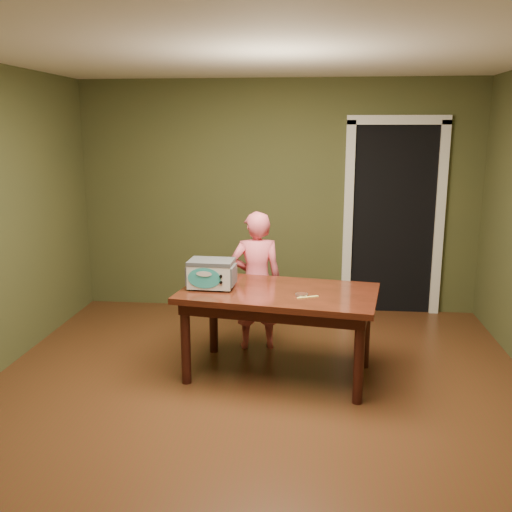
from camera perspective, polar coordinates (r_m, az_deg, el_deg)
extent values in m
plane|color=#522817|center=(4.46, -0.19, -14.91)|extent=(5.00, 5.00, 0.00)
cube|color=#3E4324|center=(6.49, 2.14, 5.90)|extent=(4.50, 0.02, 2.60)
cube|color=#3E4324|center=(1.67, -9.62, -14.73)|extent=(4.50, 0.02, 2.60)
cube|color=white|center=(3.99, -0.22, 20.39)|extent=(4.50, 5.00, 0.02)
cube|color=black|center=(6.86, 13.22, 3.84)|extent=(0.90, 0.60, 2.10)
cube|color=black|center=(6.55, 13.55, 3.42)|extent=(0.90, 0.02, 2.10)
cube|color=white|center=(6.49, 9.19, 3.52)|extent=(0.10, 0.06, 2.20)
cube|color=white|center=(6.62, 17.86, 3.26)|extent=(0.10, 0.06, 2.20)
cube|color=white|center=(6.46, 14.09, 13.07)|extent=(1.10, 0.06, 0.10)
cube|color=#35160C|center=(4.74, 2.31, -3.74)|extent=(1.72, 1.13, 0.05)
cube|color=black|center=(4.76, 2.30, -4.61)|extent=(1.58, 1.00, 0.10)
cylinder|color=black|center=(4.74, -7.05, -8.62)|extent=(0.08, 0.08, 0.70)
cylinder|color=black|center=(5.36, -4.28, -6.02)|extent=(0.08, 0.08, 0.70)
cylinder|color=black|center=(4.45, 10.25, -10.22)|extent=(0.08, 0.08, 0.70)
cylinder|color=black|center=(5.10, 10.90, -7.21)|extent=(0.08, 0.08, 0.70)
cylinder|color=#4C4F54|center=(4.76, -6.47, -3.35)|extent=(0.02, 0.02, 0.02)
cylinder|color=#4C4F54|center=(4.94, -5.89, -2.73)|extent=(0.02, 0.02, 0.02)
cylinder|color=#4C4F54|center=(4.69, -2.92, -3.52)|extent=(0.02, 0.02, 0.02)
cylinder|color=#4C4F54|center=(4.88, -2.47, -2.88)|extent=(0.02, 0.02, 0.02)
cube|color=silver|center=(4.78, -4.47, -1.85)|extent=(0.37, 0.27, 0.20)
cube|color=#4C4F54|center=(4.76, -4.49, -0.57)|extent=(0.38, 0.28, 0.03)
cube|color=#4C4F54|center=(4.83, -6.66, -1.76)|extent=(0.03, 0.23, 0.16)
cube|color=#4C4F54|center=(4.75, -2.24, -1.93)|extent=(0.03, 0.23, 0.16)
ellipsoid|color=#32AEAC|center=(4.67, -5.20, -2.24)|extent=(0.28, 0.02, 0.17)
cylinder|color=black|center=(4.63, -3.53, -2.04)|extent=(0.03, 0.01, 0.02)
cylinder|color=black|center=(4.64, -3.52, -2.67)|extent=(0.02, 0.01, 0.02)
cylinder|color=silver|center=(4.58, 4.59, -3.91)|extent=(0.10, 0.10, 0.02)
cylinder|color=#472417|center=(4.58, 4.59, -3.83)|extent=(0.09, 0.09, 0.01)
cube|color=#E5CE63|center=(4.55, 5.20, -4.12)|extent=(0.17, 0.10, 0.01)
imported|color=#F26375|center=(5.37, 0.03, -2.48)|extent=(0.53, 0.39, 1.32)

